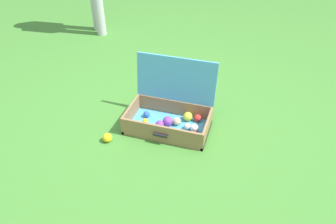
{
  "coord_description": "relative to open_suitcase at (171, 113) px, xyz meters",
  "views": [
    {
      "loc": [
        0.6,
        -1.76,
        1.52
      ],
      "look_at": [
        0.05,
        0.01,
        0.16
      ],
      "focal_mm": 32.32,
      "sensor_mm": 36.0,
      "label": 1
    }
  ],
  "objects": [
    {
      "name": "open_suitcase",
      "position": [
        0.0,
        0.0,
        0.0
      ],
      "size": [
        0.64,
        0.43,
        0.51
      ],
      "color": "#4799C6",
      "rests_on": "ground"
    },
    {
      "name": "ground_plane",
      "position": [
        -0.06,
        -0.06,
        -0.12
      ],
      "size": [
        16.0,
        16.0,
        0.0
      ],
      "primitive_type": "plane",
      "color": "#3D7A2D"
    },
    {
      "name": "stray_ball_on_grass",
      "position": [
        -0.39,
        -0.33,
        -0.08
      ],
      "size": [
        0.07,
        0.07,
        0.07
      ],
      "primitive_type": "sphere",
      "color": "yellow",
      "rests_on": "ground"
    }
  ]
}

